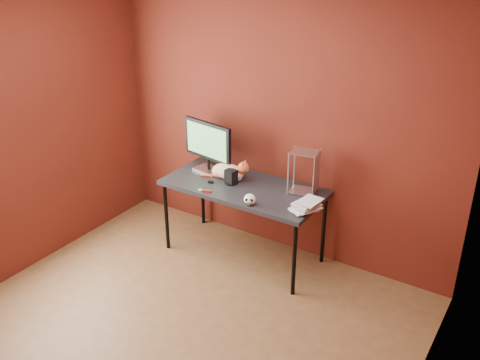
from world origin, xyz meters
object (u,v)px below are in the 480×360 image
Objects in this scene: monitor at (208,144)px; cat at (229,171)px; book_stack at (303,147)px; desk at (243,191)px; skull_mug at (250,199)px; speaker at (231,177)px.

monitor is 1.22× the size of cat.
cat is at bearing 170.46° from book_stack.
cat reaches higher than desk.
skull_mug is at bearing -40.53° from cat.
skull_mug is 0.66m from book_stack.
cat is 4.26× the size of skull_mug.
cat is at bearing -1.81° from monitor.
monitor is 1.15m from book_stack.
speaker reaches higher than skull_mug.
book_stack reaches higher than speaker.
desk is at bearing -17.12° from cat.
monitor reaches higher than skull_mug.
monitor is at bearing 170.74° from speaker.
skull_mug reaches higher than desk.
monitor is 0.34m from cat.
desk is 0.17m from speaker.
monitor is (-0.47, 0.10, 0.33)m from desk.
desk is 1.37× the size of book_stack.
skull_mug is 0.80× the size of speaker.
book_stack is at bearing 4.79° from skull_mug.
cat is 3.41× the size of speaker.
desk is 3.16× the size of cat.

